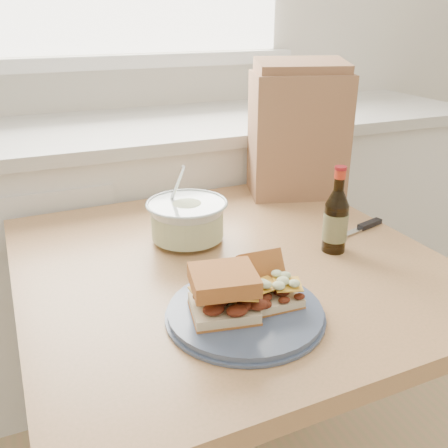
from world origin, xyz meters
name	(u,v)px	position (x,y,z in m)	size (l,w,h in m)	color
cabinet_run	(163,240)	(0.00, 1.70, 0.47)	(2.50, 0.64, 0.94)	silver
dining_table	(229,302)	(-0.05, 0.91, 0.66)	(0.96, 0.96, 0.78)	tan
plate	(245,313)	(-0.12, 0.69, 0.79)	(0.29, 0.29, 0.02)	#44526F
sandwich_left	(224,293)	(-0.16, 0.69, 0.84)	(0.13, 0.12, 0.09)	beige
sandwich_right	(270,285)	(-0.06, 0.71, 0.82)	(0.10, 0.13, 0.08)	beige
coleslaw_bowl	(187,222)	(-0.11, 1.05, 0.83)	(0.20, 0.20, 0.20)	silver
beer_bottle	(336,220)	(0.19, 0.86, 0.85)	(0.06, 0.06, 0.21)	black
knife	(364,227)	(0.34, 0.94, 0.78)	(0.20, 0.07, 0.01)	silver
paper_bag	(298,135)	(0.32, 1.26, 0.96)	(0.28, 0.18, 0.36)	#99694A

